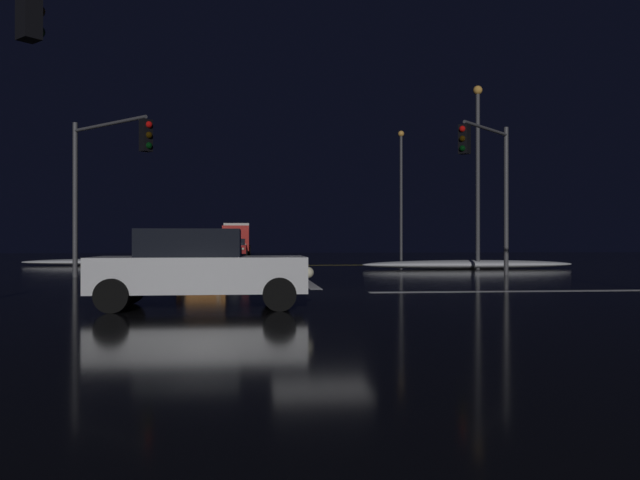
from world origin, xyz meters
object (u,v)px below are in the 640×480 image
object	(u,v)px
sedan_white_crossing	(198,267)
traffic_signal_ne	(489,170)
sedan_silver	(223,251)
streetlamp_right_far	(401,186)
box_truck	(237,238)
sedan_orange	(205,254)
sedan_black	(223,252)
sedan_gray	(227,248)
traffic_signal_nw	(105,166)
sedan_green	(224,249)
streetlamp_right_near	(478,163)
sedan_red	(236,248)

from	to	relation	value
sedan_white_crossing	traffic_signal_ne	xyz separation A→B (m)	(10.02, 10.55, 3.24)
sedan_silver	streetlamp_right_far	xyz separation A→B (m)	(12.47, 8.15, 4.58)
box_truck	sedan_orange	bearing A→B (deg)	-90.67
sedan_black	sedan_gray	world-z (taller)	same
traffic_signal_nw	traffic_signal_ne	bearing A→B (deg)	0.92
traffic_signal_nw	streetlamp_right_far	size ratio (longest dim) A/B	0.61
sedan_silver	sedan_orange	bearing A→B (deg)	-91.00
traffic_signal_ne	streetlamp_right_far	size ratio (longest dim) A/B	0.63
sedan_green	sedan_gray	bearing A→B (deg)	90.37
sedan_green	box_truck	size ratio (longest dim) A/B	0.52
traffic_signal_nw	streetlamp_right_near	size ratio (longest dim) A/B	0.65
box_truck	sedan_gray	bearing A→B (deg)	-91.76
sedan_white_crossing	streetlamp_right_near	xyz separation A→B (m)	(11.86, 16.88, 4.29)
traffic_signal_nw	streetlamp_right_far	distance (m)	27.67
box_truck	sedan_silver	bearing A→B (deg)	-90.53
sedan_silver	sedan_red	xyz separation A→B (m)	(0.32, 18.05, 0.00)
sedan_orange	sedan_black	bearing A→B (deg)	85.67
sedan_green	sedan_red	world-z (taller)	same
sedan_red	streetlamp_right_near	world-z (taller)	streetlamp_right_near
streetlamp_right_near	traffic_signal_nw	bearing A→B (deg)	-157.62
streetlamp_right_near	traffic_signal_ne	bearing A→B (deg)	-106.17
box_truck	streetlamp_right_far	size ratio (longest dim) A/B	0.88
sedan_gray	sedan_orange	bearing A→B (deg)	-90.05
sedan_orange	streetlamp_right_far	bearing A→B (deg)	57.00
sedan_white_crossing	traffic_signal_ne	world-z (taller)	traffic_signal_ne
sedan_green	traffic_signal_nw	bearing A→B (deg)	-99.22
sedan_green	traffic_signal_ne	size ratio (longest dim) A/B	0.74
traffic_signal_nw	streetlamp_right_near	distance (m)	17.28
sedan_green	box_truck	world-z (taller)	box_truck
traffic_signal_nw	traffic_signal_ne	distance (m)	14.11
sedan_black	sedan_white_crossing	world-z (taller)	same
sedan_red	sedan_orange	bearing A→B (deg)	-91.01
sedan_silver	streetlamp_right_far	size ratio (longest dim) A/B	0.46
sedan_orange	sedan_gray	distance (m)	23.20
sedan_orange	sedan_white_crossing	bearing A→B (deg)	-86.56
sedan_green	sedan_gray	xyz separation A→B (m)	(-0.04, 5.69, 0.00)
box_truck	streetlamp_right_near	world-z (taller)	streetlamp_right_near
sedan_green	sedan_white_crossing	xyz separation A→B (m)	(0.75, -30.90, 0.00)
sedan_silver	sedan_red	bearing A→B (deg)	88.98
streetlamp_right_near	streetlamp_right_far	distance (m)	16.00
sedan_white_crossing	sedan_silver	bearing A→B (deg)	91.41
sedan_orange	streetlamp_right_near	world-z (taller)	streetlamp_right_near
sedan_red	sedan_gray	bearing A→B (deg)	-94.62
box_truck	sedan_white_crossing	xyz separation A→B (m)	(0.38, -49.95, -0.91)
sedan_black	box_truck	distance (m)	30.54
sedan_black	streetlamp_right_near	size ratio (longest dim) A/B	0.49
traffic_signal_ne	sedan_black	bearing A→B (deg)	139.42
sedan_red	streetlamp_right_near	distance (m)	28.92
sedan_white_crossing	sedan_red	bearing A→B (deg)	90.38
sedan_orange	sedan_silver	distance (m)	11.35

